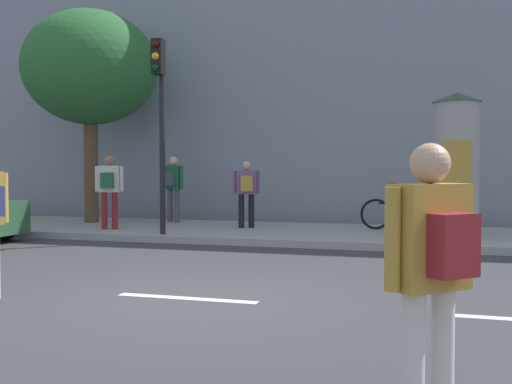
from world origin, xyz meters
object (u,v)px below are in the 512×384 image
Objects in this scene: poster_column at (456,164)px; pedestrian_in_red_top at (431,261)px; street_tree at (90,69)px; bicycle_leaning at (398,213)px; pedestrian_in_light_jacket at (246,188)px; pedestrian_tallest at (173,183)px; traffic_light at (160,104)px; pedestrian_near_pole at (109,185)px.

poster_column reaches higher than pedestrian_in_red_top.
poster_column is 9.56m from street_tree.
bicycle_leaning is (7.92, 0.30, -3.66)m from street_tree.
pedestrian_in_red_top is (8.75, -10.72, -3.15)m from street_tree.
pedestrian_in_light_jacket is at bearing -169.70° from bicycle_leaning.
pedestrian_tallest is (-7.08, 1.62, -0.47)m from poster_column.
street_tree is 3.20× the size of pedestrian_tallest.
poster_column is (6.09, 1.26, -1.30)m from traffic_light.
street_tree is (-9.16, 1.03, 2.53)m from poster_column.
pedestrian_tallest is at bearing 108.92° from traffic_light.
pedestrian_near_pole is 6.80m from bicycle_leaning.
traffic_light is at bearing 123.97° from pedestrian_in_red_top.
traffic_light reaches higher than pedestrian_near_pole.
street_tree is 5.39m from pedestrian_in_light_jacket.
pedestrian_in_light_jacket is (1.34, 1.95, -1.86)m from traffic_light.
pedestrian_in_red_top is at bearing -50.79° from street_tree.
pedestrian_tallest is (-6.67, 11.32, 0.15)m from pedestrian_in_red_top.
pedestrian_near_pole is 1.00× the size of bicycle_leaning.
traffic_light is 1.39× the size of poster_column.
pedestrian_near_pole is at bearing -47.85° from street_tree.
poster_column is at bearing 87.59° from pedestrian_in_red_top.
pedestrian_near_pole is at bearing -106.79° from pedestrian_tallest.
pedestrian_tallest is (-2.33, 0.94, 0.09)m from pedestrian_in_light_jacket.
pedestrian_in_light_jacket reaches higher than bicycle_leaning.
traffic_light is at bearing -168.28° from poster_column.
bicycle_leaning is (6.50, 1.87, -0.66)m from pedestrian_near_pole.
poster_column is 7.28m from pedestrian_tallest.
street_tree is 3.48× the size of pedestrian_in_light_jacket.
poster_column is 1.73× the size of pedestrian_near_pole.
street_tree is at bearing 143.26° from traffic_light.
pedestrian_in_red_top is at bearing -92.41° from poster_column.
pedestrian_in_light_jacket is at bearing -21.94° from pedestrian_tallest.
street_tree is at bearing 132.15° from pedestrian_near_pole.
pedestrian_tallest is (-0.99, 2.88, -1.77)m from traffic_light.
pedestrian_tallest is at bearing 167.11° from poster_column.
pedestrian_in_red_top is at bearing -85.71° from bicycle_leaning.
pedestrian_in_light_jacket is (4.40, -0.34, -3.09)m from street_tree.
traffic_light is at bearing -151.95° from bicycle_leaning.
street_tree is at bearing 175.56° from pedestrian_in_light_jacket.
pedestrian_in_light_jacket is (2.98, 1.23, -0.09)m from pedestrian_near_pole.
bicycle_leaning is at bearing 28.05° from traffic_light.
pedestrian_near_pole is at bearing -175.95° from poster_column.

